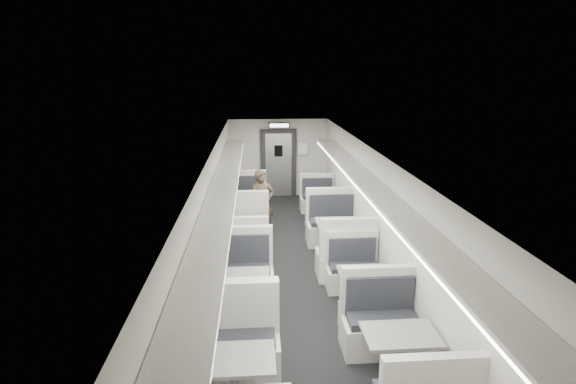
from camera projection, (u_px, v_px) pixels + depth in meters
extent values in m
cube|color=black|center=(296.00, 285.00, 8.42)|extent=(3.00, 12.00, 0.12)
cube|color=white|center=(296.00, 152.00, 7.75)|extent=(3.00, 12.00, 0.12)
cube|color=beige|center=(278.00, 158.00, 13.91)|extent=(3.00, 0.12, 2.40)
cube|color=beige|center=(209.00, 224.00, 7.97)|extent=(0.12, 12.00, 2.40)
cube|color=beige|center=(381.00, 219.00, 8.20)|extent=(0.12, 12.00, 2.40)
cube|color=#AEADA3|center=(244.00, 230.00, 10.46)|extent=(1.14, 0.63, 0.48)
cube|color=black|center=(244.00, 217.00, 10.41)|extent=(1.01, 0.50, 0.11)
cube|color=#AEADA3|center=(243.00, 207.00, 10.07)|extent=(1.14, 0.13, 0.75)
cube|color=#AEADA3|center=(246.00, 208.00, 12.07)|extent=(1.14, 0.63, 0.48)
cube|color=black|center=(245.00, 198.00, 11.96)|extent=(1.01, 0.50, 0.11)
cube|color=#AEADA3|center=(245.00, 184.00, 12.13)|extent=(1.14, 0.13, 0.75)
cylinder|color=#ADADAF|center=(245.00, 213.00, 11.23)|extent=(0.11, 0.11, 0.74)
cylinder|color=#ADADAF|center=(245.00, 227.00, 11.32)|extent=(0.39, 0.39, 0.03)
cube|color=gray|center=(244.00, 197.00, 11.12)|extent=(0.94, 0.64, 0.04)
cube|color=#AEADA3|center=(243.00, 256.00, 9.03)|extent=(1.03, 0.57, 0.44)
cube|color=black|center=(243.00, 243.00, 8.99)|extent=(0.91, 0.46, 0.10)
cube|color=#AEADA3|center=(242.00, 234.00, 8.68)|extent=(1.03, 0.12, 0.68)
cube|color=#AEADA3|center=(244.00, 230.00, 10.49)|extent=(1.03, 0.57, 0.44)
cube|color=black|center=(244.00, 220.00, 10.39)|extent=(0.91, 0.46, 0.10)
cube|color=#AEADA3|center=(244.00, 205.00, 10.54)|extent=(1.03, 0.12, 0.68)
cylinder|color=#ADADAF|center=(244.00, 237.00, 9.73)|extent=(0.10, 0.10, 0.67)
cylinder|color=#ADADAF|center=(244.00, 251.00, 9.81)|extent=(0.35, 0.35, 0.03)
cube|color=gray|center=(243.00, 221.00, 9.63)|extent=(0.85, 0.58, 0.04)
cube|color=#AEADA3|center=(238.00, 338.00, 6.23)|extent=(1.12, 0.63, 0.48)
cube|color=black|center=(238.00, 319.00, 6.18)|extent=(1.00, 0.50, 0.11)
cube|color=#AEADA3|center=(236.00, 308.00, 5.85)|extent=(1.12, 0.13, 0.74)
cube|color=#AEADA3|center=(241.00, 284.00, 7.82)|extent=(1.12, 0.63, 0.48)
cube|color=black|center=(241.00, 269.00, 7.71)|extent=(1.00, 0.50, 0.11)
cube|color=#AEADA3|center=(241.00, 246.00, 7.87)|extent=(1.12, 0.13, 0.74)
cylinder|color=#ADADAF|center=(240.00, 301.00, 6.99)|extent=(0.11, 0.11, 0.73)
cylinder|color=#ADADAF|center=(240.00, 321.00, 7.08)|extent=(0.38, 0.38, 0.03)
cube|color=gray|center=(239.00, 277.00, 6.88)|extent=(0.93, 0.64, 0.04)
cube|color=#AEADA3|center=(237.00, 355.00, 5.86)|extent=(1.12, 0.62, 0.47)
cube|color=black|center=(236.00, 337.00, 5.75)|extent=(0.99, 0.50, 0.11)
cube|color=#AEADA3|center=(236.00, 305.00, 5.92)|extent=(1.12, 0.13, 0.74)
cube|color=gray|center=(233.00, 359.00, 4.93)|extent=(0.93, 0.63, 0.04)
cube|color=#AEADA3|center=(325.00, 220.00, 11.22)|extent=(0.96, 0.53, 0.41)
cube|color=black|center=(325.00, 210.00, 11.18)|extent=(0.85, 0.42, 0.09)
cube|color=#AEADA3|center=(327.00, 203.00, 10.90)|extent=(0.96, 0.11, 0.63)
cube|color=#AEADA3|center=(317.00, 204.00, 12.58)|extent=(0.96, 0.53, 0.41)
cube|color=black|center=(318.00, 196.00, 12.49)|extent=(0.85, 0.42, 0.09)
cube|color=#AEADA3|center=(317.00, 184.00, 12.63)|extent=(0.96, 0.11, 0.63)
cylinder|color=#ADADAF|center=(321.00, 208.00, 11.87)|extent=(0.09, 0.09, 0.62)
cylinder|color=#ADADAF|center=(321.00, 218.00, 11.95)|extent=(0.32, 0.32, 0.03)
cube|color=gray|center=(321.00, 195.00, 11.78)|extent=(0.79, 0.54, 0.04)
cube|color=#AEADA3|center=(347.00, 264.00, 8.58)|extent=(1.16, 0.64, 0.49)
cube|color=black|center=(347.00, 249.00, 8.54)|extent=(1.03, 0.51, 0.11)
cube|color=#AEADA3|center=(351.00, 238.00, 8.19)|extent=(1.16, 0.13, 0.76)
cube|color=#AEADA3|center=(332.00, 233.00, 10.22)|extent=(1.16, 0.64, 0.49)
cube|color=black|center=(333.00, 221.00, 10.11)|extent=(1.03, 0.51, 0.11)
cube|color=#AEADA3|center=(331.00, 204.00, 10.28)|extent=(1.16, 0.13, 0.76)
cylinder|color=#ADADAF|center=(339.00, 241.00, 9.37)|extent=(0.11, 0.11, 0.75)
cylinder|color=#ADADAF|center=(339.00, 257.00, 9.46)|extent=(0.39, 0.39, 0.03)
cube|color=gray|center=(340.00, 222.00, 9.26)|extent=(0.96, 0.65, 0.04)
cube|color=#AEADA3|center=(372.00, 320.00, 6.75)|extent=(0.96, 0.53, 0.41)
cube|color=black|center=(373.00, 304.00, 6.71)|extent=(0.85, 0.43, 0.09)
cube|color=#AEADA3|center=(378.00, 295.00, 6.42)|extent=(0.96, 0.11, 0.63)
cube|color=#AEADA3|center=(353.00, 278.00, 8.11)|extent=(0.96, 0.53, 0.41)
cube|color=black|center=(353.00, 266.00, 8.01)|extent=(0.85, 0.43, 0.09)
cube|color=#AEADA3|center=(351.00, 247.00, 8.16)|extent=(0.96, 0.11, 0.63)
cylinder|color=#ADADAF|center=(362.00, 291.00, 7.40)|extent=(0.09, 0.09, 0.62)
cylinder|color=#ADADAF|center=(361.00, 307.00, 7.48)|extent=(0.33, 0.33, 0.03)
cube|color=gray|center=(363.00, 272.00, 7.31)|extent=(0.80, 0.54, 0.04)
cube|color=#AEADA3|center=(380.00, 335.00, 6.32)|extent=(1.09, 0.61, 0.46)
cube|color=black|center=(382.00, 318.00, 6.22)|extent=(0.97, 0.48, 0.10)
cube|color=#AEADA3|center=(378.00, 289.00, 6.38)|extent=(1.09, 0.12, 0.72)
cylinder|color=#ADADAF|center=(399.00, 363.00, 5.52)|extent=(0.10, 0.10, 0.71)
cube|color=gray|center=(401.00, 335.00, 5.42)|extent=(0.90, 0.62, 0.04)
imported|color=black|center=(262.00, 204.00, 10.50)|extent=(0.67, 0.53, 1.62)
cube|color=black|center=(224.00, 173.00, 11.21)|extent=(0.02, 1.18, 0.84)
cube|color=black|center=(218.00, 197.00, 9.09)|extent=(0.02, 1.18, 0.84)
cube|color=black|center=(207.00, 236.00, 6.98)|extent=(0.02, 1.18, 0.84)
cube|color=black|center=(187.00, 308.00, 4.86)|extent=(0.02, 1.18, 0.84)
cube|color=#AEADA3|center=(223.00, 188.00, 7.51)|extent=(0.46, 10.40, 0.05)
cube|color=white|center=(235.00, 191.00, 7.54)|extent=(0.05, 10.20, 0.04)
cube|color=#AEADA3|center=(371.00, 186.00, 7.70)|extent=(0.46, 10.40, 0.05)
cube|color=white|center=(359.00, 189.00, 7.69)|extent=(0.05, 10.20, 0.04)
cube|color=black|center=(278.00, 163.00, 13.84)|extent=(1.10, 0.10, 2.10)
cube|color=#ADADAF|center=(279.00, 165.00, 13.82)|extent=(0.80, 0.05, 1.95)
cube|color=black|center=(279.00, 151.00, 13.66)|extent=(0.25, 0.02, 0.35)
cube|color=black|center=(279.00, 125.00, 13.04)|extent=(0.62, 0.10, 0.16)
cube|color=white|center=(279.00, 125.00, 12.98)|extent=(0.54, 0.02, 0.10)
cube|color=white|center=(303.00, 149.00, 13.75)|extent=(0.32, 0.02, 0.40)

